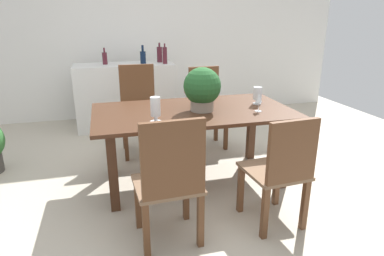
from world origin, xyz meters
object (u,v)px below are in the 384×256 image
object	(u,v)px
chair_far_right	(206,103)
wine_bottle_clear	(160,54)
chair_near_right	(281,168)
wine_glass	(259,99)
wine_bottle_dark	(165,55)
wine_bottle_amber	(143,57)
dining_table	(193,120)
kitchen_counter	(126,96)
crystal_vase_left	(155,108)
flower_centerpiece	(202,88)
wine_bottle_green	(105,58)
crystal_vase_center_near	(209,90)
crystal_vase_right	(257,94)
chair_far_left	(139,106)
chair_near_left	(170,178)

from	to	relation	value
chair_far_right	wine_bottle_clear	bearing A→B (deg)	106.78
chair_near_right	chair_far_right	bearing A→B (deg)	-94.01
wine_glass	wine_bottle_dark	bearing A→B (deg)	103.86
wine_bottle_amber	wine_bottle_dark	size ratio (longest dim) A/B	0.91
dining_table	chair_near_right	world-z (taller)	chair_near_right
dining_table	kitchen_counter	xyz separation A→B (m)	(-0.51, 1.95, -0.17)
chair_far_right	crystal_vase_left	xyz separation A→B (m)	(-0.82, -1.24, 0.32)
wine_bottle_amber	flower_centerpiece	bearing A→B (deg)	-81.36
wine_bottle_amber	wine_bottle_dark	world-z (taller)	wine_bottle_dark
chair_near_right	wine_bottle_green	world-z (taller)	wine_bottle_green
crystal_vase_left	wine_bottle_clear	distance (m)	2.38
chair_near_right	wine_glass	world-z (taller)	chair_near_right
wine_bottle_clear	wine_bottle_green	size ratio (longest dim) A/B	1.23
crystal_vase_center_near	wine_bottle_dark	bearing A→B (deg)	95.98
dining_table	crystal_vase_right	xyz separation A→B (m)	(0.68, 0.05, 0.20)
wine_bottle_green	chair_far_right	bearing A→B (deg)	-41.70
chair_far_left	chair_far_right	bearing A→B (deg)	-0.35
wine_bottle_green	wine_glass	bearing A→B (deg)	-58.68
chair_near_left	dining_table	bearing A→B (deg)	-116.51
crystal_vase_center_near	crystal_vase_right	world-z (taller)	crystal_vase_center_near
crystal_vase_center_near	wine_glass	world-z (taller)	crystal_vase_center_near
chair_far_left	crystal_vase_right	bearing A→B (deg)	-38.70
dining_table	chair_near_right	bearing A→B (deg)	-65.48
chair_far_right	wine_bottle_dark	xyz separation A→B (m)	(-0.34, 0.89, 0.51)
chair_near_right	chair_far_right	world-z (taller)	chair_far_right
flower_centerpiece	wine_glass	xyz separation A→B (m)	(0.50, -0.16, -0.10)
chair_near_left	flower_centerpiece	world-z (taller)	flower_centerpiece
crystal_vase_center_near	dining_table	bearing A→B (deg)	-133.23
dining_table	wine_bottle_dark	bearing A→B (deg)	87.71
dining_table	chair_far_right	bearing A→B (deg)	66.04
chair_near_left	chair_far_left	bearing A→B (deg)	-92.60
flower_centerpiece	dining_table	bearing A→B (deg)	149.38
crystal_vase_right	wine_bottle_clear	size ratio (longest dim) A/B	0.62
kitchen_counter	wine_bottle_clear	distance (m)	0.80
wine_bottle_clear	wine_bottle_dark	world-z (taller)	wine_bottle_dark
wine_bottle_green	wine_bottle_amber	bearing A→B (deg)	-5.59
dining_table	wine_bottle_amber	world-z (taller)	wine_bottle_amber
crystal_vase_center_near	chair_far_left	bearing A→B (deg)	133.08
chair_far_right	wine_glass	size ratio (longest dim) A/B	5.87
chair_far_right	chair_far_left	bearing A→B (deg)	176.16
kitchen_counter	wine_bottle_green	size ratio (longest dim) A/B	6.10
dining_table	wine_bottle_amber	bearing A→B (deg)	96.70
chair_near_right	chair_far_left	size ratio (longest dim) A/B	0.88
crystal_vase_right	wine_bottle_green	world-z (taller)	wine_bottle_green
chair_near_left	crystal_vase_left	bearing A→B (deg)	-93.57
chair_far_right	crystal_vase_left	distance (m)	1.52
wine_glass	wine_bottle_clear	size ratio (longest dim) A/B	0.60
dining_table	chair_near_right	xyz separation A→B (m)	(0.43, -0.94, -0.13)
flower_centerpiece	wine_bottle_green	xyz separation A→B (m)	(-0.83, 2.03, 0.07)
dining_table	crystal_vase_right	size ratio (longest dim) A/B	10.68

